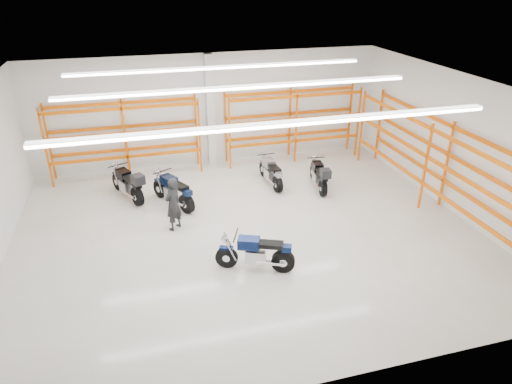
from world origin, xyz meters
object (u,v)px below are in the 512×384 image
object	(u,v)px
motorcycle_main	(258,254)
motorcycle_back_d	(319,176)
motorcycle_back_c	(271,173)
motorcycle_back_a	(129,184)
standing_man	(173,204)
motorcycle_back_b	(174,192)
structural_column	(211,111)

from	to	relation	value
motorcycle_main	motorcycle_back_d	size ratio (longest dim) A/B	0.96
motorcycle_back_c	motorcycle_back_d	size ratio (longest dim) A/B	0.99
motorcycle_back_a	standing_man	distance (m)	2.83
motorcycle_back_a	standing_man	xyz separation A→B (m)	(1.30, -2.49, 0.29)
motorcycle_back_b	structural_column	distance (m)	4.33
motorcycle_back_c	standing_man	size ratio (longest dim) A/B	1.23
motorcycle_back_a	motorcycle_back_b	distance (m)	1.74
motorcycle_main	motorcycle_back_d	world-z (taller)	motorcycle_back_d
motorcycle_back_b	motorcycle_back_c	world-z (taller)	motorcycle_back_b
motorcycle_back_b	motorcycle_back_c	distance (m)	3.78
motorcycle_back_c	motorcycle_back_d	world-z (taller)	motorcycle_back_d
motorcycle_main	motorcycle_back_c	world-z (taller)	motorcycle_main
motorcycle_back_a	structural_column	distance (m)	4.58
motorcycle_back_d	standing_man	world-z (taller)	standing_man
motorcycle_back_c	structural_column	size ratio (longest dim) A/B	0.47
motorcycle_back_c	motorcycle_back_d	xyz separation A→B (m)	(1.60, -0.84, 0.04)
motorcycle_back_d	structural_column	xyz separation A→B (m)	(-3.34, 3.54, 1.72)
motorcycle_back_d	structural_column	bearing A→B (deg)	133.40
motorcycle_back_a	structural_column	size ratio (longest dim) A/B	0.49
structural_column	motorcycle_back_b	bearing A→B (deg)	-119.57
motorcycle_back_a	motorcycle_back_c	bearing A→B (deg)	-1.92
motorcycle_main	motorcycle_back_b	bearing A→B (deg)	112.08
motorcycle_back_b	standing_man	xyz separation A→B (m)	(-0.17, -1.57, 0.34)
motorcycle_back_c	standing_man	distance (m)	4.53
motorcycle_back_b	structural_column	bearing A→B (deg)	60.43
motorcycle_back_d	motorcycle_main	bearing A→B (deg)	-129.47
motorcycle_back_b	standing_man	size ratio (longest dim) A/B	1.20
motorcycle_main	structural_column	xyz separation A→B (m)	(0.19, 7.82, 1.75)
motorcycle_back_d	standing_man	bearing A→B (deg)	-164.85
motorcycle_main	motorcycle_back_d	distance (m)	5.55
motorcycle_back_b	standing_man	world-z (taller)	standing_man
motorcycle_main	structural_column	size ratio (longest dim) A/B	0.46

